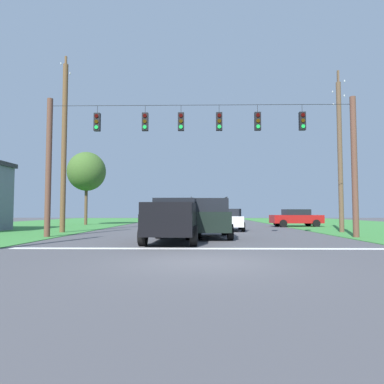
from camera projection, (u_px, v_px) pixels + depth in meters
The scene contains 13 objects.
ground_plane at pixel (202, 262), 9.10m from camera, with size 120.00×120.00×0.00m, color #47474C.
stop_bar_stripe at pixel (201, 248), 12.31m from camera, with size 13.97×0.45×0.01m, color white.
lane_dash_0 at pixel (200, 236), 18.29m from camera, with size 0.15×2.50×0.01m, color white.
lane_dash_1 at pixel (200, 230), 24.43m from camera, with size 0.15×2.50×0.01m, color white.
lane_dash_2 at pixel (199, 226), 30.35m from camera, with size 0.15×2.50×0.01m, color white.
overhead_signal_span at pixel (200, 155), 17.67m from camera, with size 16.26×0.31×7.35m.
pickup_truck at pixel (174, 220), 15.13m from camera, with size 2.50×5.49×1.95m.
suv_black at pixel (208, 217), 17.46m from camera, with size 2.26×4.83×2.05m.
distant_car_crossing_white at pixel (228, 219), 23.79m from camera, with size 2.17×4.38×1.52m.
distant_car_oncoming at pixel (296, 218), 29.51m from camera, with size 4.40×2.22×1.52m.
utility_pole_mid_right at pixel (340, 152), 21.75m from camera, with size 0.30×1.97×10.52m.
utility_pole_near_left at pixel (64, 145), 21.63m from camera, with size 0.33×1.58×11.42m.
tree_roadside_right at pixel (87, 172), 33.25m from camera, with size 3.71×3.71×7.17m.
Camera 1 is at (-0.09, -9.19, 1.37)m, focal length 31.66 mm.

